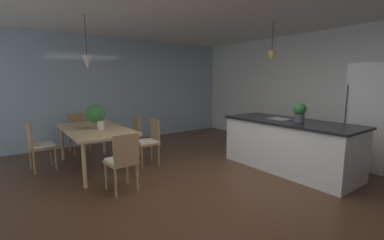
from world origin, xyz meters
name	(u,v)px	position (x,y,z in m)	size (l,w,h in m)	color
ground_plane	(224,190)	(0.00, 0.00, -0.02)	(10.00, 8.40, 0.04)	#4C301E
wall_back_kitchen	(336,93)	(0.00, 3.26, 1.35)	(10.00, 0.12, 2.70)	white
window_wall_left_glazing	(120,90)	(-4.06, 0.00, 1.35)	(0.06, 8.40, 2.70)	#9EB7C6
dining_table	(95,132)	(-2.14, -1.24, 0.68)	(1.90, 1.00, 0.74)	tan
chair_far_left	(131,133)	(-2.57, -0.37, 0.47)	(0.43, 0.43, 0.87)	#A87F56
chair_kitchen_end	(123,160)	(-0.82, -1.23, 0.47)	(0.43, 0.43, 0.87)	#A87F56
chair_far_right	(149,140)	(-1.71, -0.37, 0.47)	(0.42, 0.42, 0.87)	#A87F56
chair_window_end	(79,131)	(-3.47, -1.24, 0.47)	(0.42, 0.42, 0.87)	#A87F56
chair_near_left	(39,145)	(-2.57, -2.11, 0.47)	(0.43, 0.43, 0.87)	#A87F56
kitchen_island	(289,145)	(0.03, 1.56, 0.46)	(2.34, 0.97, 0.91)	white
refrigerator	(372,116)	(0.85, 2.86, 0.96)	(0.71, 0.67, 1.92)	silver
pendant_over_table	(87,63)	(-1.96, -1.35, 1.91)	(0.16, 0.16, 0.91)	black
pendant_over_island_main	(272,57)	(-0.42, 1.56, 2.05)	(0.17, 0.17, 0.75)	black
potted_plant_on_island	(300,112)	(0.21, 1.56, 1.08)	(0.21, 0.21, 0.33)	#4C4C51
potted_plant_on_table	(96,115)	(-2.07, -1.23, 1.00)	(0.34, 0.34, 0.44)	#8C664C
vase_on_dining_table	(101,125)	(-1.96, -1.18, 0.82)	(0.12, 0.12, 0.15)	silver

